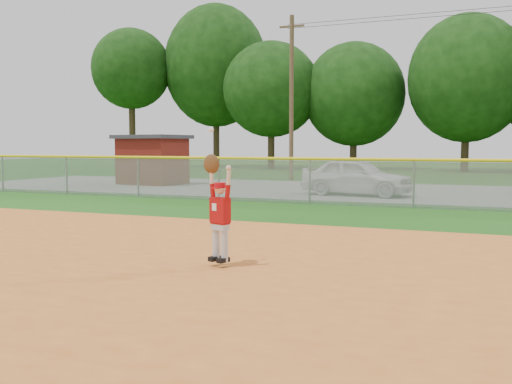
% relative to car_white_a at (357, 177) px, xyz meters
% --- Properties ---
extents(ground, '(120.00, 120.00, 0.00)m').
position_rel_car_white_a_xyz_m(ground, '(2.53, -13.57, -0.75)').
color(ground, '#1B4F12').
rests_on(ground, ground).
extents(clay_infield, '(24.00, 16.00, 0.04)m').
position_rel_car_white_a_xyz_m(clay_infield, '(2.53, -16.57, -0.73)').
color(clay_infield, '#C86524').
rests_on(clay_infield, ground).
extents(parking_strip, '(44.00, 10.00, 0.03)m').
position_rel_car_white_a_xyz_m(parking_strip, '(2.53, 2.43, -0.73)').
color(parking_strip, slate).
rests_on(parking_strip, ground).
extents(car_white_a, '(4.39, 2.23, 1.43)m').
position_rel_car_white_a_xyz_m(car_white_a, '(0.00, 0.00, 0.00)').
color(car_white_a, white).
rests_on(car_white_a, parking_strip).
extents(utility_shed, '(3.58, 2.97, 2.44)m').
position_rel_car_white_a_xyz_m(utility_shed, '(-10.69, 2.52, 0.50)').
color(utility_shed, '#53130B').
rests_on(utility_shed, ground).
extents(outfield_fence, '(40.06, 0.10, 1.55)m').
position_rel_car_white_a_xyz_m(outfield_fence, '(2.53, -3.57, 0.14)').
color(outfield_fence, gray).
rests_on(outfield_fence, ground).
extents(power_lines, '(19.40, 0.24, 9.00)m').
position_rel_car_white_a_xyz_m(power_lines, '(3.53, 8.43, 3.93)').
color(power_lines, '#4C3823').
rests_on(power_lines, ground).
extents(tree_line, '(62.37, 13.00, 14.43)m').
position_rel_car_white_a_xyz_m(tree_line, '(3.49, 24.33, 6.79)').
color(tree_line, '#422D1C').
rests_on(tree_line, ground).
extents(ballplayer, '(0.55, 0.34, 2.11)m').
position_rel_car_white_a_xyz_m(ballplayer, '(0.71, -13.60, 0.21)').
color(ballplayer, silver).
rests_on(ballplayer, ground).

